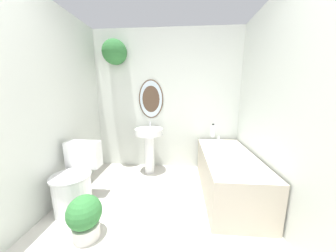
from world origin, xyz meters
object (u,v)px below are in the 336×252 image
at_px(pedestal_sink, 149,142).
at_px(potted_plant, 85,216).
at_px(shampoo_bottle, 213,131).
at_px(bathtub, 227,173).
at_px(toilet, 76,183).

bearing_deg(pedestal_sink, potted_plant, -104.16).
bearing_deg(shampoo_bottle, bathtub, -80.10).
height_order(toilet, shampoo_bottle, shampoo_bottle).
xyz_separation_m(toilet, pedestal_sink, (0.70, 0.97, 0.23)).
xyz_separation_m(toilet, potted_plant, (0.35, -0.41, -0.09)).
height_order(toilet, potted_plant, toilet).
bearing_deg(shampoo_bottle, toilet, -148.77).
relative_size(toilet, potted_plant, 1.78).
distance_m(toilet, pedestal_sink, 1.22).
bearing_deg(bathtub, shampoo_bottle, 99.90).
bearing_deg(toilet, pedestal_sink, 54.25).
relative_size(bathtub, potted_plant, 3.50).
bearing_deg(potted_plant, toilet, 130.13).
bearing_deg(potted_plant, pedestal_sink, 75.84).
distance_m(bathtub, potted_plant, 1.75).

